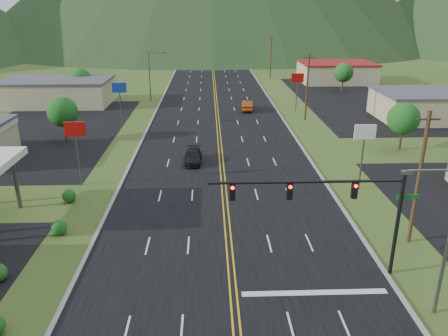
{
  "coord_description": "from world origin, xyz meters",
  "views": [
    {
      "loc": [
        -1.39,
        -10.25,
        16.64
      ],
      "look_at": [
        -0.21,
        22.2,
        4.5
      ],
      "focal_mm": 35.0,
      "sensor_mm": 36.0,
      "label": 1
    }
  ],
  "objects_px": {
    "streetlight_west": "(151,73)",
    "traffic_signal": "(337,201)",
    "car_dark_mid": "(193,157)",
    "car_red_far": "(248,106)",
    "streetlight_east": "(444,233)"
  },
  "relations": [
    {
      "from": "streetlight_west",
      "to": "traffic_signal",
      "type": "bearing_deg",
      "value": -72.03
    },
    {
      "from": "traffic_signal",
      "to": "streetlight_west",
      "type": "distance_m",
      "value": 58.88
    },
    {
      "from": "car_dark_mid",
      "to": "car_red_far",
      "type": "height_order",
      "value": "car_red_far"
    },
    {
      "from": "streetlight_west",
      "to": "car_dark_mid",
      "type": "height_order",
      "value": "streetlight_west"
    },
    {
      "from": "streetlight_east",
      "to": "streetlight_west",
      "type": "xyz_separation_m",
      "value": [
        -22.86,
        60.0,
        0.0
      ]
    },
    {
      "from": "streetlight_east",
      "to": "car_red_far",
      "type": "height_order",
      "value": "streetlight_east"
    },
    {
      "from": "traffic_signal",
      "to": "car_dark_mid",
      "type": "xyz_separation_m",
      "value": [
        -9.68,
        22.08,
        -4.66
      ]
    },
    {
      "from": "streetlight_west",
      "to": "car_red_far",
      "type": "xyz_separation_m",
      "value": [
        16.86,
        -8.17,
        -4.35
      ]
    },
    {
      "from": "traffic_signal",
      "to": "streetlight_east",
      "type": "height_order",
      "value": "streetlight_east"
    },
    {
      "from": "car_dark_mid",
      "to": "car_red_far",
      "type": "bearing_deg",
      "value": 73.5
    },
    {
      "from": "streetlight_east",
      "to": "car_dark_mid",
      "type": "relative_size",
      "value": 1.95
    },
    {
      "from": "streetlight_west",
      "to": "car_dark_mid",
      "type": "relative_size",
      "value": 1.95
    },
    {
      "from": "traffic_signal",
      "to": "streetlight_west",
      "type": "height_order",
      "value": "streetlight_west"
    },
    {
      "from": "traffic_signal",
      "to": "streetlight_west",
      "type": "bearing_deg",
      "value": 107.97
    },
    {
      "from": "traffic_signal",
      "to": "car_red_far",
      "type": "bearing_deg",
      "value": 91.55
    }
  ]
}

